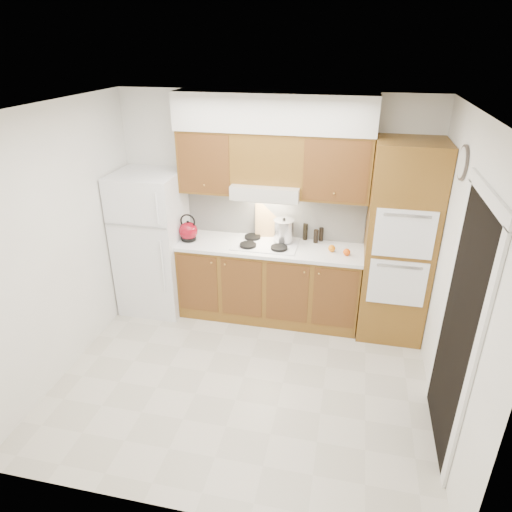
{
  "coord_description": "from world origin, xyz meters",
  "views": [
    {
      "loc": [
        0.89,
        -3.52,
        3.09
      ],
      "look_at": [
        0.03,
        0.45,
        1.15
      ],
      "focal_mm": 32.0,
      "sensor_mm": 36.0,
      "label": 1
    }
  ],
  "objects_px": {
    "oven_cabinet": "(399,244)",
    "kettle": "(188,231)",
    "stock_pot": "(284,231)",
    "fridge": "(152,243)"
  },
  "relations": [
    {
      "from": "kettle",
      "to": "stock_pot",
      "type": "bearing_deg",
      "value": 18.88
    },
    {
      "from": "fridge",
      "to": "oven_cabinet",
      "type": "bearing_deg",
      "value": 0.7
    },
    {
      "from": "oven_cabinet",
      "to": "kettle",
      "type": "relative_size",
      "value": 10.1
    },
    {
      "from": "oven_cabinet",
      "to": "stock_pot",
      "type": "xyz_separation_m",
      "value": [
        -1.27,
        0.13,
        -0.01
      ]
    },
    {
      "from": "fridge",
      "to": "stock_pot",
      "type": "height_order",
      "value": "fridge"
    },
    {
      "from": "fridge",
      "to": "kettle",
      "type": "relative_size",
      "value": 7.89
    },
    {
      "from": "stock_pot",
      "to": "oven_cabinet",
      "type": "bearing_deg",
      "value": -5.91
    },
    {
      "from": "kettle",
      "to": "stock_pot",
      "type": "xyz_separation_m",
      "value": [
        1.1,
        0.18,
        0.03
      ]
    },
    {
      "from": "stock_pot",
      "to": "kettle",
      "type": "bearing_deg",
      "value": -170.92
    },
    {
      "from": "kettle",
      "to": "stock_pot",
      "type": "height_order",
      "value": "stock_pot"
    }
  ]
}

